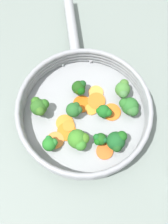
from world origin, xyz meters
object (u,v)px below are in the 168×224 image
Objects in this scene: carrot_slice_6 at (96,101)px; broccoli_floret_5 at (123,89)px; carrot_slice_2 at (91,109)px; broccoli_floret_6 at (79,88)px; carrot_slice_0 at (105,151)px; carrot_slice_1 at (55,140)px; broccoli_floret_3 at (39,107)px; broccoli_floret_9 at (74,110)px; carrot_slice_5 at (69,126)px; carrot_slice_7 at (65,123)px; carrot_slice_9 at (95,92)px; broccoli_floret_1 at (117,141)px; skillet at (84,115)px; carrot_slice_8 at (112,112)px; carrot_slice_3 at (67,132)px; broccoli_floret_0 at (100,139)px; carrot_slice_4 at (82,104)px; broccoli_floret_2 at (104,112)px; broccoli_floret_4 at (50,144)px; broccoli_floret_8 at (130,107)px; broccoli_floret_7 at (79,140)px.

broccoli_floret_5 is (-0.05, 0.05, 0.03)m from carrot_slice_6.
broccoli_floret_6 reaches higher than carrot_slice_2.
carrot_slice_1 is (0.03, -0.12, -0.00)m from carrot_slice_0.
broccoli_floret_9 is (-0.03, 0.08, -0.00)m from broccoli_floret_3.
carrot_slice_5 is at bearing -18.67° from carrot_slice_6.
broccoli_floret_9 reaches higher than carrot_slice_7.
carrot_slice_0 is at bearing 35.25° from carrot_slice_9.
broccoli_floret_1 reaches higher than carrot_slice_5.
skillet is 6.82× the size of carrot_slice_8.
carrot_slice_8 is at bearing 64.06° from carrot_slice_9.
broccoli_floret_6 is (-0.05, -0.04, 0.03)m from skillet.
carrot_slice_9 is 0.93× the size of broccoli_floret_6.
carrot_slice_3 is 1.26× the size of broccoli_floret_0.
carrot_slice_4 is 0.07m from carrot_slice_5.
carrot_slice_2 is (-0.11, 0.04, -0.00)m from carrot_slice_1.
broccoli_floret_2 is at bearing 72.15° from broccoli_floret_6.
carrot_slice_3 and carrot_slice_4 have the same top height.
carrot_slice_8 is at bearing 101.02° from carrot_slice_4.
skillet is at bearing 38.49° from carrot_slice_4.
broccoli_floret_4 reaches higher than skillet.
broccoli_floret_1 is 0.99× the size of broccoli_floret_5.
carrot_slice_6 is 0.94× the size of broccoli_floret_9.
broccoli_floret_8 is (-0.01, 0.08, 0.02)m from carrot_slice_6.
carrot_slice_3 is 1.02× the size of carrot_slice_4.
broccoli_floret_6 is (-0.03, -0.08, 0.00)m from broccoli_floret_2.
carrot_slice_1 is 0.16m from carrot_slice_8.
broccoli_floret_9 reaches higher than carrot_slice_2.
broccoli_floret_1 is 1.13× the size of broccoli_floret_4.
carrot_slice_5 is 0.56× the size of broccoli_floret_8.
carrot_slice_5 reaches higher than carrot_slice_8.
carrot_slice_6 is at bearing -144.92° from carrot_slice_0.
broccoli_floret_4 is (0.07, 0.07, -0.01)m from broccoli_floret_3.
broccoli_floret_1 is at bearing 114.53° from carrot_slice_1.
broccoli_floret_5 reaches higher than broccoli_floret_8.
carrot_slice_1 is 0.90× the size of carrot_slice_3.
broccoli_floret_2 is at bearing 114.48° from broccoli_floret_3.
carrot_slice_9 reaches higher than skillet.
broccoli_floret_2 is at bearing -13.49° from broccoli_floret_5.
carrot_slice_7 is at bearing -98.71° from carrot_slice_0.
broccoli_floret_0 is (0.00, 0.08, 0.02)m from carrot_slice_5.
broccoli_floret_8 is at bearing 151.39° from broccoli_floret_7.
carrot_slice_4 is 1.18× the size of broccoli_floret_2.
broccoli_floret_7 is at bearing 36.01° from broccoli_floret_9.
skillet is 0.07m from broccoli_floret_6.
broccoli_floret_5 is at bearing 146.61° from skillet.
carrot_slice_0 is at bearing -27.85° from broccoli_floret_1.
skillet is 6.15× the size of broccoli_floret_5.
carrot_slice_3 is (-0.03, 0.01, -0.00)m from carrot_slice_1.
carrot_slice_5 is 0.71× the size of broccoli_floret_6.
carrot_slice_1 and carrot_slice_5 have the same top height.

